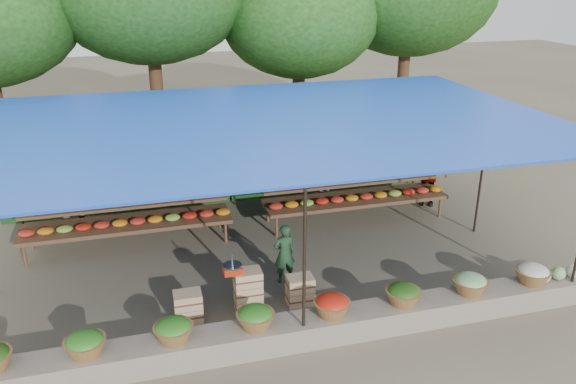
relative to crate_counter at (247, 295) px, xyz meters
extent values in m
plane|color=brown|center=(0.63, 1.71, -0.31)|extent=(60.00, 60.00, 0.00)
cube|color=slate|center=(0.63, -1.04, -0.11)|extent=(10.60, 0.55, 0.40)
cylinder|color=black|center=(0.63, -1.19, 1.09)|extent=(0.05, 0.05, 2.80)
cylinder|color=black|center=(5.43, 1.71, 1.09)|extent=(0.05, 0.05, 2.80)
cylinder|color=black|center=(-4.17, 4.61, 1.09)|extent=(0.05, 0.05, 2.80)
cylinder|color=black|center=(0.63, 4.61, 1.09)|extent=(0.05, 0.05, 2.80)
cylinder|color=black|center=(5.43, 4.61, 1.09)|extent=(0.05, 0.05, 2.80)
cube|color=#1844B9|center=(0.63, 1.71, 2.49)|extent=(10.80, 6.60, 0.04)
cube|color=#1844B9|center=(0.63, -0.29, 2.31)|extent=(10.80, 2.19, 0.26)
cube|color=#1844B9|center=(0.63, 3.71, 2.31)|extent=(10.80, 2.19, 0.26)
cylinder|color=#9F9EA4|center=(0.63, 3.11, 1.71)|extent=(9.60, 0.01, 0.01)
ellipsoid|color=yellow|center=(-3.87, 3.11, 1.43)|extent=(0.23, 0.17, 0.30)
ellipsoid|color=yellow|center=(-3.34, 3.11, 1.43)|extent=(0.23, 0.17, 0.30)
ellipsoid|color=yellow|center=(-2.81, 3.11, 1.43)|extent=(0.23, 0.17, 0.30)
ellipsoid|color=yellow|center=(-2.28, 3.11, 1.43)|extent=(0.23, 0.17, 0.30)
ellipsoid|color=yellow|center=(-1.75, 3.11, 1.43)|extent=(0.23, 0.17, 0.30)
ellipsoid|color=yellow|center=(-1.22, 3.11, 1.43)|extent=(0.23, 0.17, 0.30)
ellipsoid|color=yellow|center=(-0.69, 3.11, 1.43)|extent=(0.23, 0.17, 0.30)
ellipsoid|color=yellow|center=(-0.16, 3.11, 1.43)|extent=(0.23, 0.17, 0.30)
ellipsoid|color=yellow|center=(0.36, 3.11, 1.43)|extent=(0.23, 0.17, 0.30)
ellipsoid|color=yellow|center=(0.89, 3.11, 1.43)|extent=(0.23, 0.17, 0.30)
ellipsoid|color=yellow|center=(1.42, 3.11, 1.43)|extent=(0.23, 0.17, 0.30)
ellipsoid|color=yellow|center=(1.95, 3.11, 1.43)|extent=(0.23, 0.17, 0.30)
ellipsoid|color=yellow|center=(2.48, 3.11, 1.43)|extent=(0.23, 0.17, 0.30)
ellipsoid|color=yellow|center=(3.01, 3.11, 1.43)|extent=(0.23, 0.17, 0.30)
ellipsoid|color=yellow|center=(3.54, 3.11, 1.43)|extent=(0.23, 0.17, 0.30)
ellipsoid|color=yellow|center=(4.07, 3.11, 1.43)|extent=(0.23, 0.17, 0.30)
ellipsoid|color=yellow|center=(4.60, 3.11, 1.43)|extent=(0.23, 0.17, 0.30)
ellipsoid|color=yellow|center=(5.13, 3.11, 1.43)|extent=(0.23, 0.17, 0.30)
ellipsoid|color=#2C741F|center=(-2.47, -1.04, 0.31)|extent=(0.52, 0.52, 0.23)
ellipsoid|color=#2C741F|center=(-1.27, -1.04, 0.31)|extent=(0.52, 0.52, 0.23)
ellipsoid|color=#2C741F|center=(-0.07, -1.04, 0.31)|extent=(0.52, 0.52, 0.23)
ellipsoid|color=red|center=(1.13, -1.04, 0.31)|extent=(0.52, 0.52, 0.23)
ellipsoid|color=#265015|center=(2.33, -1.04, 0.31)|extent=(0.52, 0.52, 0.23)
ellipsoid|color=#7FB370|center=(3.53, -1.04, 0.31)|extent=(0.52, 0.52, 0.23)
ellipsoid|color=beige|center=(4.73, -1.04, 0.31)|extent=(0.52, 0.52, 0.23)
cube|color=#1A4A1F|center=(0.63, 4.86, 0.94)|extent=(10.60, 0.06, 2.50)
cylinder|color=#3D2216|center=(-0.87, 7.91, 1.93)|extent=(0.36, 0.36, 4.48)
cylinder|color=#3D2216|center=(3.13, 7.61, 1.55)|extent=(0.36, 0.36, 3.71)
ellipsoid|color=#17350E|center=(3.13, 7.61, 3.87)|extent=(4.47, 4.47, 3.45)
cylinder|color=#3D2216|center=(6.63, 8.01, 1.87)|extent=(0.36, 0.36, 4.35)
cube|color=#48351D|center=(-1.87, 3.01, 0.19)|extent=(4.20, 0.95, 0.08)
cube|color=#48351D|center=(-1.87, 3.31, 0.47)|extent=(4.20, 0.35, 0.06)
cylinder|color=#48351D|center=(-3.82, 2.61, -0.06)|extent=(0.06, 0.06, 0.50)
cylinder|color=#48351D|center=(0.08, 2.61, -0.06)|extent=(0.06, 0.06, 0.50)
cylinder|color=#48351D|center=(-3.82, 3.41, -0.06)|extent=(0.06, 0.06, 0.50)
cylinder|color=#48351D|center=(0.08, 3.41, -0.06)|extent=(0.06, 0.06, 0.50)
ellipsoid|color=red|center=(-3.77, 2.86, 0.29)|extent=(0.31, 0.26, 0.13)
ellipsoid|color=#88B136|center=(-3.77, 3.31, 0.56)|extent=(0.26, 0.22, 0.12)
ellipsoid|color=orange|center=(-3.42, 2.86, 0.29)|extent=(0.31, 0.26, 0.13)
ellipsoid|color=red|center=(-3.42, 3.31, 0.56)|extent=(0.26, 0.22, 0.12)
ellipsoid|color=#88B136|center=(-3.07, 2.86, 0.29)|extent=(0.31, 0.26, 0.13)
ellipsoid|color=red|center=(-3.07, 3.31, 0.56)|extent=(0.26, 0.22, 0.12)
ellipsoid|color=red|center=(-2.72, 2.86, 0.29)|extent=(0.31, 0.26, 0.13)
ellipsoid|color=orange|center=(-2.72, 3.31, 0.56)|extent=(0.26, 0.22, 0.12)
ellipsoid|color=red|center=(-2.37, 2.86, 0.29)|extent=(0.31, 0.26, 0.13)
ellipsoid|color=red|center=(-2.37, 3.31, 0.56)|extent=(0.26, 0.22, 0.12)
ellipsoid|color=orange|center=(-2.02, 2.86, 0.29)|extent=(0.31, 0.26, 0.13)
ellipsoid|color=orange|center=(-2.02, 3.31, 0.56)|extent=(0.26, 0.22, 0.12)
ellipsoid|color=red|center=(-1.67, 2.86, 0.29)|extent=(0.31, 0.26, 0.13)
ellipsoid|color=#88B136|center=(-1.67, 3.31, 0.56)|extent=(0.26, 0.22, 0.12)
ellipsoid|color=orange|center=(-1.32, 2.86, 0.29)|extent=(0.31, 0.26, 0.13)
ellipsoid|color=red|center=(-1.32, 3.31, 0.56)|extent=(0.26, 0.22, 0.12)
ellipsoid|color=#88B136|center=(-0.97, 2.86, 0.29)|extent=(0.31, 0.26, 0.13)
ellipsoid|color=red|center=(-0.97, 3.31, 0.56)|extent=(0.26, 0.22, 0.12)
ellipsoid|color=red|center=(-0.62, 2.86, 0.29)|extent=(0.31, 0.26, 0.13)
ellipsoid|color=orange|center=(-0.62, 3.31, 0.56)|extent=(0.26, 0.22, 0.12)
ellipsoid|color=red|center=(-0.27, 2.86, 0.29)|extent=(0.31, 0.26, 0.13)
ellipsoid|color=red|center=(-0.27, 3.31, 0.56)|extent=(0.26, 0.22, 0.12)
ellipsoid|color=orange|center=(0.08, 2.86, 0.29)|extent=(0.31, 0.26, 0.13)
ellipsoid|color=orange|center=(0.08, 3.31, 0.56)|extent=(0.26, 0.22, 0.12)
cube|color=#48351D|center=(3.13, 3.01, 0.19)|extent=(4.20, 0.95, 0.08)
cube|color=#48351D|center=(3.13, 3.31, 0.47)|extent=(4.20, 0.35, 0.06)
cylinder|color=#48351D|center=(1.18, 2.61, -0.06)|extent=(0.06, 0.06, 0.50)
cylinder|color=#48351D|center=(5.08, 2.61, -0.06)|extent=(0.06, 0.06, 0.50)
cylinder|color=#48351D|center=(1.18, 3.41, -0.06)|extent=(0.06, 0.06, 0.50)
cylinder|color=#48351D|center=(5.08, 3.41, -0.06)|extent=(0.06, 0.06, 0.50)
ellipsoid|color=red|center=(1.23, 2.86, 0.29)|extent=(0.31, 0.26, 0.13)
ellipsoid|color=#88B136|center=(1.23, 3.31, 0.56)|extent=(0.26, 0.22, 0.12)
ellipsoid|color=orange|center=(1.58, 2.86, 0.29)|extent=(0.31, 0.26, 0.13)
ellipsoid|color=red|center=(1.58, 3.31, 0.56)|extent=(0.26, 0.22, 0.12)
ellipsoid|color=#88B136|center=(1.93, 2.86, 0.29)|extent=(0.31, 0.26, 0.13)
ellipsoid|color=red|center=(1.93, 3.31, 0.56)|extent=(0.26, 0.22, 0.12)
ellipsoid|color=red|center=(2.28, 2.86, 0.29)|extent=(0.31, 0.26, 0.13)
ellipsoid|color=orange|center=(2.28, 3.31, 0.56)|extent=(0.26, 0.22, 0.12)
ellipsoid|color=red|center=(2.63, 2.86, 0.29)|extent=(0.31, 0.26, 0.13)
ellipsoid|color=red|center=(2.63, 3.31, 0.56)|extent=(0.26, 0.22, 0.12)
ellipsoid|color=orange|center=(2.98, 2.86, 0.29)|extent=(0.31, 0.26, 0.13)
ellipsoid|color=orange|center=(2.98, 3.31, 0.56)|extent=(0.26, 0.22, 0.12)
ellipsoid|color=red|center=(3.33, 2.86, 0.29)|extent=(0.31, 0.26, 0.13)
ellipsoid|color=#88B136|center=(3.33, 3.31, 0.56)|extent=(0.26, 0.22, 0.12)
ellipsoid|color=orange|center=(3.68, 2.86, 0.29)|extent=(0.31, 0.26, 0.13)
ellipsoid|color=red|center=(3.68, 3.31, 0.56)|extent=(0.26, 0.22, 0.12)
ellipsoid|color=#88B136|center=(4.03, 2.86, 0.29)|extent=(0.31, 0.26, 0.13)
ellipsoid|color=red|center=(4.03, 3.31, 0.56)|extent=(0.26, 0.22, 0.12)
ellipsoid|color=red|center=(4.38, 2.86, 0.29)|extent=(0.31, 0.26, 0.13)
ellipsoid|color=orange|center=(4.38, 3.31, 0.56)|extent=(0.26, 0.22, 0.12)
ellipsoid|color=red|center=(4.73, 2.86, 0.29)|extent=(0.31, 0.26, 0.13)
ellipsoid|color=red|center=(4.73, 3.31, 0.56)|extent=(0.26, 0.22, 0.12)
ellipsoid|color=orange|center=(5.08, 2.86, 0.29)|extent=(0.31, 0.26, 0.13)
ellipsoid|color=orange|center=(5.08, 3.31, 0.56)|extent=(0.26, 0.22, 0.12)
cube|color=tan|center=(-0.97, 0.00, -0.19)|extent=(0.45, 0.34, 0.25)
cube|color=tan|center=(-0.97, 0.00, 0.07)|extent=(0.45, 0.34, 0.25)
cube|color=tan|center=(0.03, 0.00, -0.19)|extent=(0.45, 0.34, 0.25)
cube|color=tan|center=(0.03, 0.00, 0.07)|extent=(0.45, 0.34, 0.25)
cube|color=tan|center=(0.03, 0.00, 0.33)|extent=(0.45, 0.34, 0.25)
cube|color=tan|center=(0.93, 0.00, -0.19)|extent=(0.45, 0.34, 0.25)
cube|color=tan|center=(0.93, 0.00, 0.07)|extent=(0.45, 0.34, 0.25)
cube|color=red|center=(-0.22, 0.00, 0.52)|extent=(0.30, 0.26, 0.12)
cylinder|color=#9F9EA4|center=(-0.22, 0.00, 0.59)|extent=(0.32, 0.32, 0.03)
cylinder|color=#9F9EA4|center=(-0.22, 0.00, 0.69)|extent=(0.03, 0.03, 0.22)
imported|color=#1B3D23|center=(0.86, 0.78, 0.26)|extent=(0.45, 0.32, 1.14)
imported|color=slate|center=(-2.88, 3.99, 0.62)|extent=(1.10, 0.98, 1.86)
imported|color=slate|center=(2.75, 3.99, 0.46)|extent=(1.02, 0.61, 1.54)
imported|color=slate|center=(5.14, 3.39, 0.44)|extent=(0.95, 0.73, 1.50)
camera|label=1|loc=(-1.47, -7.94, 5.07)|focal=35.00mm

